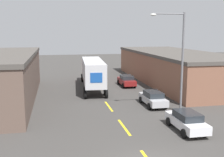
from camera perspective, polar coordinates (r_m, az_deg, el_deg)
road_centerline at (r=22.78m, az=2.47°, el=-9.84°), size 0.20×16.79×0.01m
warehouse_right at (r=43.67m, az=12.54°, el=2.36°), size 10.09×28.50×4.57m
semi_truck at (r=37.60m, az=-4.02°, el=1.54°), size 3.60×14.03×3.92m
parked_car_right_mid at (r=29.21m, az=8.32°, el=-3.96°), size 1.93×4.51×1.52m
parked_car_right_far at (r=39.38m, az=2.97°, el=-0.39°), size 1.93×4.51×1.52m
parked_car_right_near at (r=22.51m, az=14.93°, el=-8.28°), size 1.93×4.51×1.52m
street_lamp at (r=26.53m, az=13.43°, el=4.55°), size 3.32×0.32×9.27m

